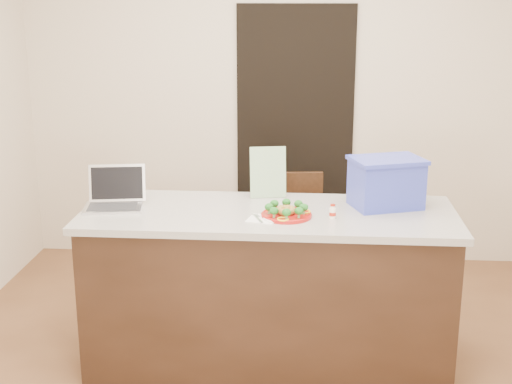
# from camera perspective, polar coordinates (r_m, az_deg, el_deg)

# --- Properties ---
(ground) EXTENTS (4.00, 4.00, 0.00)m
(ground) POSITION_cam_1_polar(r_m,az_deg,el_deg) (4.07, 0.73, -15.10)
(ground) COLOR brown
(ground) RESTS_ON ground
(room_shell) EXTENTS (4.00, 4.00, 4.00)m
(room_shell) POSITION_cam_1_polar(r_m,az_deg,el_deg) (3.52, 0.83, 8.16)
(room_shell) COLOR white
(room_shell) RESTS_ON ground
(doorway) EXTENTS (0.90, 0.02, 2.00)m
(doorway) POSITION_cam_1_polar(r_m,az_deg,el_deg) (5.57, 3.12, 4.51)
(doorway) COLOR black
(doorway) RESTS_ON ground
(island) EXTENTS (2.06, 0.76, 0.92)m
(island) POSITION_cam_1_polar(r_m,az_deg,el_deg) (4.08, 0.99, -7.70)
(island) COLOR black
(island) RESTS_ON ground
(plate) EXTENTS (0.27, 0.27, 0.02)m
(plate) POSITION_cam_1_polar(r_m,az_deg,el_deg) (3.82, 2.44, -1.84)
(plate) COLOR #9C110E
(plate) RESTS_ON island
(meatballs) EXTENTS (0.11, 0.10, 0.04)m
(meatballs) POSITION_cam_1_polar(r_m,az_deg,el_deg) (3.82, 2.45, -1.45)
(meatballs) COLOR olive
(meatballs) RESTS_ON plate
(broccoli) EXTENTS (0.23, 0.23, 0.04)m
(broccoli) POSITION_cam_1_polar(r_m,az_deg,el_deg) (3.81, 2.45, -1.22)
(broccoli) COLOR #144C16
(broccoli) RESTS_ON plate
(pepper_rings) EXTENTS (0.25, 0.24, 0.01)m
(pepper_rings) POSITION_cam_1_polar(r_m,az_deg,el_deg) (3.82, 2.45, -1.70)
(pepper_rings) COLOR yellow
(pepper_rings) RESTS_ON plate
(napkin) EXTENTS (0.18, 0.18, 0.01)m
(napkin) POSITION_cam_1_polar(r_m,az_deg,el_deg) (3.77, 0.53, -2.19)
(napkin) COLOR silver
(napkin) RESTS_ON island
(fork) EXTENTS (0.06, 0.15, 0.00)m
(fork) POSITION_cam_1_polar(r_m,az_deg,el_deg) (3.78, 0.24, -2.05)
(fork) COLOR #A9A9AE
(fork) RESTS_ON napkin
(knife) EXTENTS (0.06, 0.17, 0.01)m
(knife) POSITION_cam_1_polar(r_m,az_deg,el_deg) (3.75, 0.98, -2.17)
(knife) COLOR white
(knife) RESTS_ON napkin
(yogurt_bottle) EXTENTS (0.04, 0.04, 0.08)m
(yogurt_bottle) POSITION_cam_1_polar(r_m,az_deg,el_deg) (3.81, 6.15, -1.64)
(yogurt_bottle) COLOR white
(yogurt_bottle) RESTS_ON island
(laptop) EXTENTS (0.35, 0.30, 0.22)m
(laptop) POSITION_cam_1_polar(r_m,az_deg,el_deg) (4.07, -11.21, -0.29)
(laptop) COLOR #BABABF
(laptop) RESTS_ON island
(leaflet) EXTENTS (0.21, 0.08, 0.30)m
(leaflet) POSITION_cam_1_polar(r_m,az_deg,el_deg) (4.15, 0.97, 1.59)
(leaflet) COLOR silver
(leaflet) RESTS_ON island
(blue_box) EXTENTS (0.46, 0.39, 0.28)m
(blue_box) POSITION_cam_1_polar(r_m,az_deg,el_deg) (4.03, 10.38, 0.77)
(blue_box) COLOR #2F3CAD
(blue_box) RESTS_ON island
(chair) EXTENTS (0.44, 0.44, 0.90)m
(chair) POSITION_cam_1_polar(r_m,az_deg,el_deg) (4.86, 2.95, -3.15)
(chair) COLOR #381F10
(chair) RESTS_ON ground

